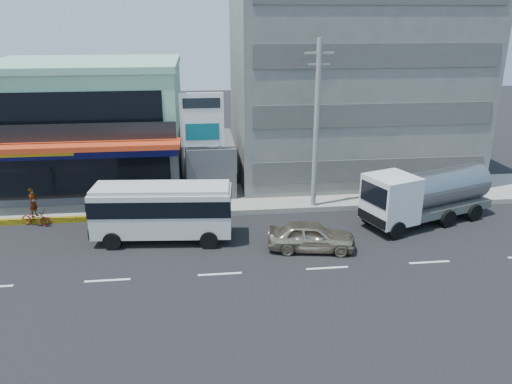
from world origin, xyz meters
The scene contains 12 objects.
ground centered at (0.00, 0.00, 0.00)m, with size 120.00×120.00×0.00m, color black.
sidewalk centered at (5.00, 9.50, 0.15)m, with size 70.00×5.00×0.30m, color gray.
shop_building centered at (-8.00, 13.95, 4.00)m, with size 12.40×11.70×8.00m.
concrete_building centered at (10.00, 15.00, 7.00)m, with size 16.00×12.00×14.00m, color gray.
gap_structure centered at (0.00, 12.00, 1.75)m, with size 3.00×6.00×3.50m, color #434347.
satellite_dish centered at (0.00, 11.00, 3.58)m, with size 1.50×1.50×0.15m, color slate.
billboard centered at (-0.50, 9.20, 4.93)m, with size 2.60×0.18×6.90m.
utility_pole_near centered at (6.00, 7.40, 5.15)m, with size 1.60×0.30×10.00m.
minibus centered at (-2.72, 4.07, 1.78)m, with size 7.29×3.01×2.98m.
sedan centered at (4.67, 2.02, 0.74)m, with size 1.75×4.35×1.48m, color #BCAC8F.
tanker_truck centered at (11.68, 4.75, 1.66)m, with size 8.17×4.79×3.10m.
motorcycle_rider centered at (-9.96, 6.80, 0.72)m, with size 1.81×1.08×2.19m.
Camera 1 is at (-0.69, -20.22, 11.08)m, focal length 35.00 mm.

